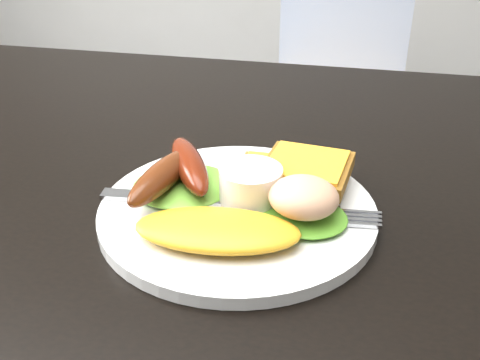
{
  "coord_description": "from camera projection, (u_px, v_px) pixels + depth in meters",
  "views": [
    {
      "loc": [
        0.21,
        -0.46,
        1.02
      ],
      "look_at": [
        0.11,
        -0.04,
        0.78
      ],
      "focal_mm": 42.0,
      "sensor_mm": 36.0,
      "label": 1
    }
  ],
  "objects": [
    {
      "name": "plate",
      "position": [
        238.0,
        211.0,
        0.49
      ],
      "size": [
        0.24,
        0.24,
        0.01
      ],
      "primitive_type": "cylinder",
      "color": "white",
      "rests_on": "dining_table"
    },
    {
      "name": "lettuce_right",
      "position": [
        303.0,
        216.0,
        0.47
      ],
      "size": [
        0.09,
        0.08,
        0.01
      ],
      "primitive_type": "ellipsoid",
      "rotation": [
        0.0,
        0.0,
        -0.26
      ],
      "color": "#518E23",
      "rests_on": "plate"
    },
    {
      "name": "sausage_a",
      "position": [
        162.0,
        176.0,
        0.49
      ],
      "size": [
        0.04,
        0.11,
        0.03
      ],
      "primitive_type": "ellipsoid",
      "rotation": [
        0.0,
        0.0,
        -0.18
      ],
      "color": "#63250D",
      "rests_on": "lettuce_left"
    },
    {
      "name": "lettuce_left",
      "position": [
        183.0,
        185.0,
        0.51
      ],
      "size": [
        0.12,
        0.11,
        0.01
      ],
      "primitive_type": "ellipsoid",
      "rotation": [
        0.0,
        0.0,
        0.36
      ],
      "color": "#469828",
      "rests_on": "plate"
    },
    {
      "name": "sausage_b",
      "position": [
        189.0,
        165.0,
        0.51
      ],
      "size": [
        0.08,
        0.11,
        0.03
      ],
      "primitive_type": "ellipsoid",
      "rotation": [
        0.0,
        0.0,
        0.5
      ],
      "color": "#5E190E",
      "rests_on": "lettuce_left"
    },
    {
      "name": "potato_salad",
      "position": [
        304.0,
        197.0,
        0.46
      ],
      "size": [
        0.06,
        0.06,
        0.03
      ],
      "primitive_type": "ellipsoid",
      "rotation": [
        0.0,
        0.0,
        -0.07
      ],
      "color": "beige",
      "rests_on": "lettuce_right"
    },
    {
      "name": "ramekin",
      "position": [
        251.0,
        185.0,
        0.49
      ],
      "size": [
        0.06,
        0.06,
        0.03
      ],
      "primitive_type": "cylinder",
      "rotation": [
        0.0,
        0.0,
        -0.11
      ],
      "color": "white",
      "rests_on": "plate"
    },
    {
      "name": "omelette",
      "position": [
        217.0,
        230.0,
        0.44
      ],
      "size": [
        0.14,
        0.07,
        0.02
      ],
      "primitive_type": "ellipsoid",
      "rotation": [
        0.0,
        0.0,
        0.1
      ],
      "color": "orange",
      "rests_on": "plate"
    },
    {
      "name": "toast_b",
      "position": [
        306.0,
        170.0,
        0.51
      ],
      "size": [
        0.08,
        0.08,
        0.01
      ],
      "primitive_type": "cube",
      "rotation": [
        0.0,
        0.0,
        -0.12
      ],
      "color": "#99591C",
      "rests_on": "toast_a"
    },
    {
      "name": "dining_chair",
      "position": [
        336.0,
        94.0,
        1.63
      ],
      "size": [
        0.39,
        0.39,
        0.05
      ],
      "primitive_type": "cube",
      "rotation": [
        0.0,
        0.0,
        -0.0
      ],
      "color": "tan",
      "rests_on": "ground"
    },
    {
      "name": "fork",
      "position": [
        202.0,
        201.0,
        0.49
      ],
      "size": [
        0.18,
        0.03,
        0.0
      ],
      "primitive_type": "cube",
      "rotation": [
        0.0,
        0.0,
        0.08
      ],
      "color": "#ADAFB7",
      "rests_on": "plate"
    },
    {
      "name": "toast_a",
      "position": [
        274.0,
        175.0,
        0.52
      ],
      "size": [
        0.07,
        0.07,
        0.01
      ],
      "primitive_type": "cube",
      "rotation": [
        0.0,
        0.0,
        0.02
      ],
      "color": "brown",
      "rests_on": "plate"
    },
    {
      "name": "dining_table",
      "position": [
        140.0,
        192.0,
        0.57
      ],
      "size": [
        1.2,
        0.8,
        0.04
      ],
      "primitive_type": "cube",
      "color": "black",
      "rests_on": "ground"
    }
  ]
}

